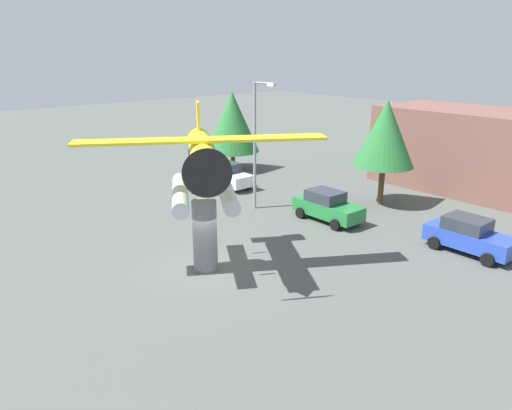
{
  "coord_description": "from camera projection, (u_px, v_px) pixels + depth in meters",
  "views": [
    {
      "loc": [
        16.89,
        -11.31,
        9.6
      ],
      "look_at": [
        0.0,
        3.0,
        2.45
      ],
      "focal_mm": 33.99,
      "sensor_mm": 36.0,
      "label": 1
    }
  ],
  "objects": [
    {
      "name": "ground_plane",
      "position": [
        206.0,
        269.0,
        22.17
      ],
      "size": [
        140.0,
        140.0,
        0.0
      ],
      "primitive_type": "plane",
      "color": "#515651"
    },
    {
      "name": "storefront_building",
      "position": [
        481.0,
        152.0,
        33.57
      ],
      "size": [
        14.01,
        6.62,
        5.62
      ],
      "primitive_type": "cube",
      "color": "brown",
      "rests_on": "ground"
    },
    {
      "name": "tree_east",
      "position": [
        385.0,
        134.0,
        30.05
      ],
      "size": [
        3.75,
        3.75,
        6.69
      ],
      "color": "brown",
      "rests_on": "ground"
    },
    {
      "name": "display_pedestal",
      "position": [
        205.0,
        236.0,
        21.67
      ],
      "size": [
        1.1,
        1.1,
        3.26
      ],
      "primitive_type": "cylinder",
      "color": "slate",
      "rests_on": "ground"
    },
    {
      "name": "tree_west",
      "position": [
        232.0,
        122.0,
        39.16
      ],
      "size": [
        4.34,
        4.34,
        6.38
      ],
      "color": "brown",
      "rests_on": "ground"
    },
    {
      "name": "car_far_blue",
      "position": [
        469.0,
        235.0,
        23.74
      ],
      "size": [
        4.2,
        2.02,
        1.76
      ],
      "color": "#2847B7",
      "rests_on": "ground"
    },
    {
      "name": "streetlight_primary",
      "position": [
        257.0,
        137.0,
        29.09
      ],
      "size": [
        1.84,
        0.28,
        7.84
      ],
      "color": "gray",
      "rests_on": "ground"
    },
    {
      "name": "floatplane_monument",
      "position": [
        203.0,
        164.0,
        20.53
      ],
      "size": [
        7.02,
        9.45,
        4.0
      ],
      "rotation": [
        0.0,
        0.0,
        -0.55
      ],
      "color": "silver",
      "rests_on": "display_pedestal"
    },
    {
      "name": "car_mid_green",
      "position": [
        327.0,
        206.0,
        28.19
      ],
      "size": [
        4.2,
        2.02,
        1.76
      ],
      "color": "#237A38",
      "rests_on": "ground"
    },
    {
      "name": "car_near_white",
      "position": [
        227.0,
        175.0,
        35.14
      ],
      "size": [
        4.2,
        2.02,
        1.76
      ],
      "color": "white",
      "rests_on": "ground"
    }
  ]
}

